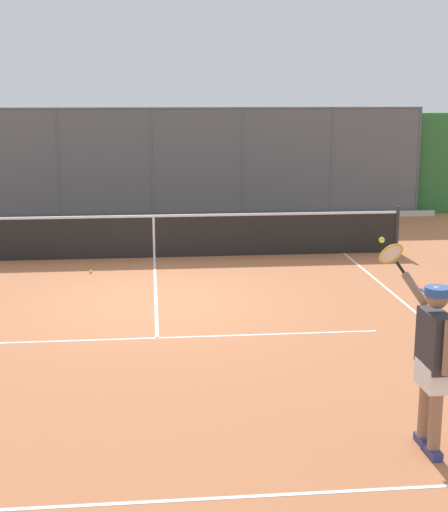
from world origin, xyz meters
The scene contains 6 objects.
ground_plane centered at (0.00, 0.00, 0.00)m, with size 60.00×60.00×0.00m, color #B76B42.
court_line_markings centered at (0.00, 2.20, 0.00)m, with size 8.72×10.13×0.01m.
fence_backdrop centered at (0.00, -9.40, 1.49)m, with size 18.73×1.37×3.19m.
tennis_net centered at (0.00, -3.69, 0.49)m, with size 11.20×0.09×1.07m.
tennis_player centered at (-2.73, 5.69, 1.04)m, with size 0.49×1.43×2.04m.
tennis_ball_near_net centered at (1.30, -2.36, 0.03)m, with size 0.07×0.07×0.07m, color #CCDB33.
Camera 1 is at (0.05, 12.45, 3.62)m, focal length 51.77 mm.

